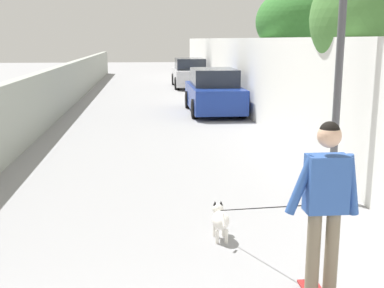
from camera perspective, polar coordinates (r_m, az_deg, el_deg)
The scene contains 10 objects.
ground_plane at distance 15.99m, azimuth -4.37°, elevation 2.91°, with size 80.00×80.00×0.00m, color gray.
wall_left at distance 14.21m, azimuth -17.57°, elevation 4.55°, with size 48.00×0.30×1.63m, color #999E93.
fence_right at distance 14.28m, azimuth 9.01°, elevation 6.93°, with size 48.00×0.30×2.59m, color white.
tree_right_near at distance 10.26m, azimuth 20.34°, elevation 13.48°, with size 2.39×2.39×4.09m.
tree_right_mid at distance 15.49m, azimuth 12.27°, elevation 13.69°, with size 2.56×2.56×4.09m.
lamp_post at distance 7.96m, azimuth 17.11°, elevation 14.19°, with size 0.36×0.36×4.24m.
person_skateboarder at distance 4.72m, azimuth 15.30°, elevation -6.05°, with size 0.22×0.71×1.75m.
dog at distance 6.41m, azimuth 3.35°, elevation -8.70°, with size 2.02×0.83×1.06m.
car_near at distance 17.31m, azimuth 2.56°, elevation 6.03°, with size 4.02×1.80×1.54m.
car_far at distance 26.67m, azimuth -0.26°, elevation 8.19°, with size 4.29×1.80×1.54m.
Camera 1 is at (-1.78, 0.26, 2.55)m, focal length 45.78 mm.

